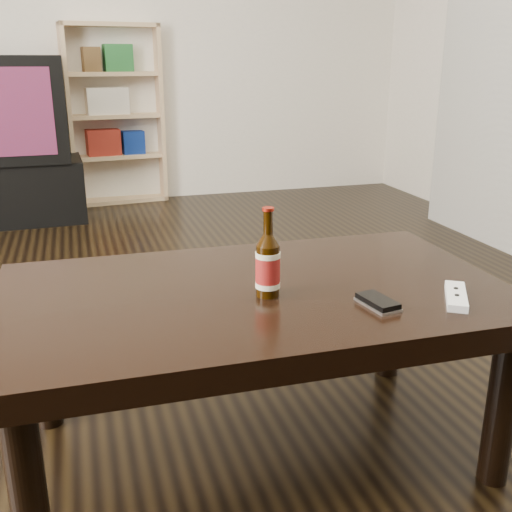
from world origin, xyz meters
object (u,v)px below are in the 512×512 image
object	(u,v)px
beer_bottle	(268,265)
phone	(378,302)
coffee_table	(255,311)
bookshelf	(112,111)
tv_stand	(4,192)
remote	(456,296)

from	to	relation	value
beer_bottle	phone	world-z (taller)	beer_bottle
coffee_table	phone	world-z (taller)	phone
bookshelf	beer_bottle	bearing A→B (deg)	-94.00
tv_stand	remote	size ratio (longest dim) A/B	6.10
tv_stand	coffee_table	bearing A→B (deg)	-74.85
tv_stand	coffee_table	world-z (taller)	coffee_table
beer_bottle	remote	world-z (taller)	beer_bottle
coffee_table	remote	world-z (taller)	remote
remote	coffee_table	bearing A→B (deg)	-174.53
coffee_table	remote	size ratio (longest dim) A/B	7.78
bookshelf	remote	size ratio (longest dim) A/B	7.71
tv_stand	beer_bottle	world-z (taller)	beer_bottle
bookshelf	phone	size ratio (longest dim) A/B	10.68
bookshelf	phone	bearing A→B (deg)	-90.39
tv_stand	bookshelf	distance (m)	1.01
bookshelf	coffee_table	world-z (taller)	bookshelf
tv_stand	phone	distance (m)	3.26
tv_stand	remote	world-z (taller)	remote
tv_stand	remote	bearing A→B (deg)	-68.66
coffee_table	remote	distance (m)	0.50
bookshelf	coffee_table	distance (m)	3.33
bookshelf	remote	bearing A→B (deg)	-87.25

